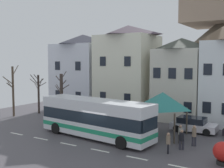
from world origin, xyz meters
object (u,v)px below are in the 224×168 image
at_px(hilltop_castle, 223,54).
at_px(bare_tree_00, 38,92).
at_px(parked_car_02, 193,125).
at_px(pedestrian_03, 194,134).
at_px(harbour_buoy, 223,152).
at_px(transit_bus, 95,119).
at_px(pedestrian_01, 180,134).
at_px(bare_tree_01, 62,98).
at_px(townhouse_00, 83,71).
at_px(bus_shelter, 163,101).
at_px(pedestrian_02, 168,141).
at_px(bare_tree_02, 13,90).
at_px(pedestrian_00, 182,139).
at_px(parked_car_00, 75,112).
at_px(public_bench, 195,128).
at_px(townhouse_01, 128,70).
at_px(townhouse_02, 181,79).

distance_m(hilltop_castle, bare_tree_00, 31.71).
distance_m(parked_car_02, pedestrian_03, 4.55).
height_order(harbour_buoy, bare_tree_00, bare_tree_00).
height_order(transit_bus, bare_tree_00, bare_tree_00).
distance_m(pedestrian_01, bare_tree_01, 12.95).
distance_m(townhouse_00, pedestrian_01, 19.89).
distance_m(bus_shelter, parked_car_02, 4.22).
xyz_separation_m(pedestrian_02, bare_tree_00, (-19.07, 6.12, 1.73)).
relative_size(bare_tree_00, bare_tree_01, 0.90).
xyz_separation_m(transit_bus, harbour_buoy, (10.41, -0.95, -0.83)).
xyz_separation_m(hilltop_castle, bare_tree_02, (-17.96, -29.33, -4.56)).
bearing_deg(pedestrian_00, bare_tree_01, 171.54).
relative_size(parked_car_02, pedestrian_01, 2.69).
bearing_deg(parked_car_00, bare_tree_02, -155.14).
bearing_deg(parked_car_02, townhouse_00, 162.44).
bearing_deg(pedestrian_03, pedestrian_01, 176.44).
bearing_deg(public_bench, parked_car_00, -178.86).
height_order(pedestrian_03, public_bench, pedestrian_03).
distance_m(townhouse_01, public_bench, 12.35).
bearing_deg(bare_tree_01, pedestrian_00, -8.46).
bearing_deg(townhouse_00, parked_car_02, -17.71).
xyz_separation_m(transit_bus, bare_tree_02, (-13.48, 2.50, 1.43)).
relative_size(bus_shelter, public_bench, 2.32).
bearing_deg(bare_tree_01, bus_shelter, 4.68).
bearing_deg(transit_bus, parked_car_00, 146.52).
distance_m(townhouse_02, bare_tree_02, 19.41).
xyz_separation_m(townhouse_01, bus_shelter, (7.74, -8.01, -2.33)).
xyz_separation_m(pedestrian_03, bare_tree_02, (-21.30, 0.52, 2.16)).
height_order(parked_car_02, bare_tree_01, bare_tree_01).
relative_size(transit_bus, parked_car_00, 2.59).
bearing_deg(parked_car_02, bus_shelter, -123.64).
relative_size(townhouse_00, townhouse_01, 0.93).
xyz_separation_m(townhouse_02, parked_car_00, (-10.70, -5.54, -3.86)).
distance_m(pedestrian_00, pedestrian_01, 1.53).
relative_size(townhouse_00, pedestrian_00, 6.70).
xyz_separation_m(parked_car_02, harbour_buoy, (3.83, -7.30, 0.16)).
xyz_separation_m(pedestrian_00, bare_tree_01, (-13.36, 1.99, 1.88)).
bearing_deg(townhouse_02, bare_tree_01, -138.54).
distance_m(hilltop_castle, bare_tree_01, 31.46).
xyz_separation_m(townhouse_00, harbour_buoy, (20.55, -12.63, -4.23)).
height_order(parked_car_02, pedestrian_00, pedestrian_00).
bearing_deg(townhouse_00, pedestrian_03, -28.39).
bearing_deg(townhouse_01, pedestrian_00, -46.39).
relative_size(pedestrian_00, public_bench, 0.91).
relative_size(parked_car_02, pedestrian_00, 2.70).
xyz_separation_m(parked_car_00, parked_car_02, (13.52, 0.59, -0.00)).
relative_size(townhouse_00, harbour_buoy, 6.86).
height_order(parked_car_00, bare_tree_02, bare_tree_02).
distance_m(hilltop_castle, pedestrian_02, 33.31).
bearing_deg(pedestrian_01, pedestrian_03, -3.56).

